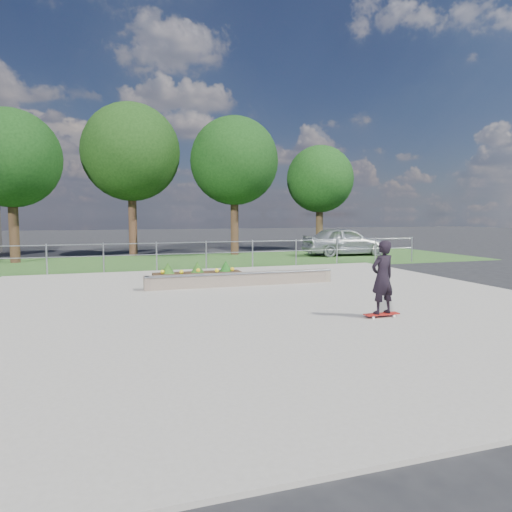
{
  "coord_description": "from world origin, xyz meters",
  "views": [
    {
      "loc": [
        -3.82,
        -10.85,
        2.29
      ],
      "look_at": [
        0.2,
        1.5,
        1.1
      ],
      "focal_mm": 32.0,
      "sensor_mm": 36.0,
      "label": 1
    }
  ],
  "objects_px": {
    "planter_bed": "(199,275)",
    "parked_car": "(345,241)",
    "grind_ledge": "(242,279)",
    "skateboarder": "(383,278)"
  },
  "relations": [
    {
      "from": "planter_bed",
      "to": "skateboarder",
      "type": "bearing_deg",
      "value": -67.99
    },
    {
      "from": "grind_ledge",
      "to": "skateboarder",
      "type": "relative_size",
      "value": 3.58
    },
    {
      "from": "planter_bed",
      "to": "skateboarder",
      "type": "relative_size",
      "value": 1.79
    },
    {
      "from": "skateboarder",
      "to": "parked_car",
      "type": "height_order",
      "value": "skateboarder"
    },
    {
      "from": "grind_ledge",
      "to": "skateboarder",
      "type": "distance_m",
      "value": 5.51
    },
    {
      "from": "grind_ledge",
      "to": "parked_car",
      "type": "height_order",
      "value": "parked_car"
    },
    {
      "from": "parked_car",
      "to": "grind_ledge",
      "type": "bearing_deg",
      "value": 139.69
    },
    {
      "from": "planter_bed",
      "to": "parked_car",
      "type": "height_order",
      "value": "parked_car"
    },
    {
      "from": "planter_bed",
      "to": "parked_car",
      "type": "xyz_separation_m",
      "value": [
        9.62,
        7.29,
        0.55
      ]
    },
    {
      "from": "planter_bed",
      "to": "skateboarder",
      "type": "distance_m",
      "value": 7.3
    }
  ]
}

